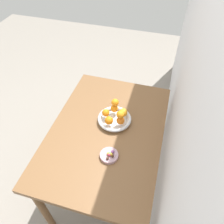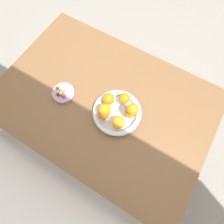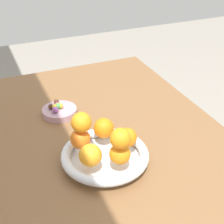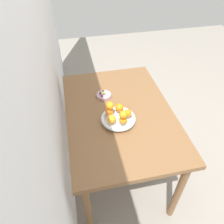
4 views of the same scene
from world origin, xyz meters
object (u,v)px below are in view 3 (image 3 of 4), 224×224
orange_6 (120,138)px  orange_0 (80,139)px  orange_4 (104,128)px  candy_ball_1 (55,110)px  fruit_bowl (105,156)px  candy_ball_6 (58,106)px  dining_table (103,164)px  orange_2 (120,154)px  candy_ball_2 (55,107)px  orange_5 (81,122)px  orange_1 (90,155)px  candy_ball_3 (58,105)px  candy_ball_5 (56,102)px  candy_ball_4 (51,107)px  candy_dish (60,112)px  candy_ball_0 (60,106)px  orange_3 (127,138)px

orange_6 → orange_0: bearing=32.6°
orange_4 → candy_ball_1: orange_4 is taller
fruit_bowl → candy_ball_6: bearing=9.4°
dining_table → fruit_bowl: (-0.10, 0.03, 0.11)m
orange_2 → candy_ball_2: orange_2 is taller
orange_5 → orange_6: bearing=-147.7°
candy_ball_2 → orange_1: bearing=-178.8°
orange_5 → candy_ball_3: orange_5 is taller
candy_ball_6 → candy_ball_5: bearing=-4.3°
orange_2 → candy_ball_4: (0.36, 0.09, -0.04)m
candy_dish → candy_ball_2: candy_ball_2 is taller
candy_ball_0 → candy_ball_1: (-0.02, 0.02, 0.00)m
orange_2 → candy_dish: bearing=10.3°
orange_4 → fruit_bowl: bearing=160.7°
candy_ball_0 → candy_ball_5: bearing=7.3°
orange_1 → candy_ball_5: 0.36m
dining_table → orange_1: size_ratio=18.97×
candy_dish → orange_0: bearing=178.2°
orange_5 → candy_ball_6: size_ratio=2.50×
candy_dish → orange_0: 0.25m
fruit_bowl → orange_2: size_ratio=4.37×
candy_dish → candy_ball_1: (-0.02, 0.02, 0.02)m
candy_ball_0 → candy_ball_2: 0.02m
candy_dish → candy_ball_6: size_ratio=5.31×
orange_5 → orange_6: (-0.10, -0.06, -0.00)m
orange_2 → candy_ball_3: 0.36m
candy_ball_3 → orange_3: bearing=-159.4°
candy_dish → orange_4: bearing=-163.5°
orange_0 → candy_ball_6: bearing=-1.2°
dining_table → candy_ball_1: candy_ball_1 is taller
dining_table → fruit_bowl: fruit_bowl is taller
orange_1 → orange_3: orange_1 is taller
fruit_bowl → candy_ball_1: size_ratio=11.45×
fruit_bowl → candy_ball_0: bearing=8.2°
candy_ball_3 → candy_ball_1: bearing=149.4°
orange_1 → candy_ball_5: (0.36, -0.01, -0.04)m
orange_6 → candy_ball_5: (0.39, 0.06, -0.09)m
dining_table → orange_3: bearing=-160.7°
orange_1 → orange_5: (0.07, -0.00, 0.05)m
candy_ball_3 → orange_0: bearing=178.9°
orange_3 → candy_ball_0: bearing=19.9°
orange_2 → fruit_bowl: bearing=16.7°
dining_table → candy_ball_5: bearing=18.4°
candy_ball_4 → candy_ball_6: (-0.01, -0.02, 0.00)m
orange_5 → candy_ball_1: (0.23, 0.01, -0.09)m
orange_3 → candy_ball_1: orange_3 is taller
orange_2 → candy_ball_1: 0.34m
candy_dish → orange_5: (-0.25, 0.00, 0.11)m
fruit_bowl → candy_ball_0: candy_ball_0 is taller
candy_ball_1 → candy_ball_3: (0.03, -0.02, 0.00)m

